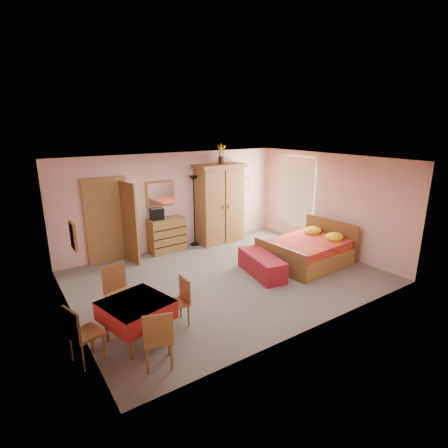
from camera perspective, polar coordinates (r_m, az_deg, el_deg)
floor at (r=7.97m, az=0.61°, el=-8.58°), size 6.50×6.50×0.00m
ceiling at (r=7.29m, az=0.67°, el=10.36°), size 6.50×6.50×0.00m
wall_back at (r=9.63m, az=-7.83°, el=3.76°), size 6.50×0.10×2.60m
wall_front at (r=5.74m, az=14.96°, el=-5.10°), size 6.50×0.10×2.60m
wall_left at (r=6.36m, az=-24.33°, el=-3.94°), size 0.10×5.00×2.60m
wall_right at (r=9.69m, az=16.72°, el=3.30°), size 0.10×5.00×2.60m
doorway at (r=9.02m, az=-18.55°, el=0.44°), size 1.06×0.12×2.15m
window at (r=10.42m, az=11.58°, el=5.35°), size 0.08×1.40×1.95m
picture_left at (r=5.68m, az=-23.41°, el=-1.87°), size 0.04×0.32×0.42m
picture_back at (r=10.78m, az=3.53°, el=6.53°), size 0.30×0.04×0.40m
chest_of_drawers at (r=9.49m, az=-9.33°, el=-1.75°), size 0.99×0.53×0.92m
wall_mirror at (r=9.41m, az=-10.17°, el=4.92°), size 0.89×0.10×0.70m
stereo at (r=9.25m, az=-10.89°, el=1.64°), size 0.34×0.26×0.30m
floor_lamp at (r=9.75m, az=-4.90°, el=2.11°), size 0.32×0.32×1.97m
wardrobe at (r=9.98m, az=-0.77°, el=3.32°), size 1.46×0.78×2.25m
sunflower_vase at (r=9.89m, az=-0.49°, el=11.41°), size 0.22×0.22×0.54m
bed at (r=8.80m, az=13.28°, el=-3.32°), size 2.13×1.73×0.94m
bench at (r=8.04m, az=6.15°, el=-6.64°), size 0.77×1.48×0.47m
dining_table at (r=5.85m, az=-14.04°, el=-15.10°), size 1.13×1.13×0.68m
chair_south at (r=5.23m, az=-10.77°, el=-17.58°), size 0.51×0.51×0.89m
chair_north at (r=6.39m, az=-16.33°, el=-10.89°), size 0.56×0.56×0.99m
chair_west at (r=5.57m, az=-21.64°, el=-16.21°), size 0.51×0.51×0.90m
chair_east at (r=6.09m, az=-7.85°, el=-12.58°), size 0.39×0.39×0.83m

